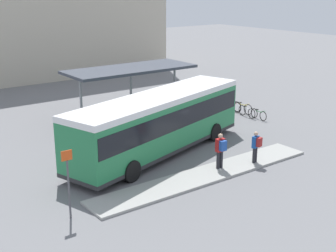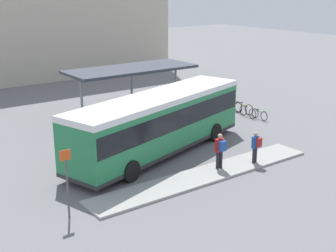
# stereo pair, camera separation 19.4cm
# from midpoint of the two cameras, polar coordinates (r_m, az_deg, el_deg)

# --- Properties ---
(ground_plane) EXTENTS (120.00, 120.00, 0.00)m
(ground_plane) POSITION_cam_midpoint_polar(r_m,az_deg,el_deg) (25.17, -1.30, -3.40)
(ground_plane) COLOR slate
(curb_island) EXTENTS (12.31, 1.80, 0.12)m
(curb_island) POSITION_cam_midpoint_polar(r_m,az_deg,el_deg) (22.40, 4.44, -5.94)
(curb_island) COLOR #9E9E99
(curb_island) RESTS_ON ground_plane
(city_bus) EXTENTS (12.10, 5.86, 3.23)m
(city_bus) POSITION_cam_midpoint_polar(r_m,az_deg,el_deg) (24.58, -1.32, 0.72)
(city_bus) COLOR #237A47
(city_bus) RESTS_ON ground_plane
(pedestrian_waiting) EXTENTS (0.45, 0.48, 1.77)m
(pedestrian_waiting) POSITION_cam_midpoint_polar(r_m,az_deg,el_deg) (22.68, 6.19, -2.78)
(pedestrian_waiting) COLOR #232328
(pedestrian_waiting) RESTS_ON curb_island
(pedestrian_companion) EXTENTS (0.44, 0.48, 1.62)m
(pedestrian_companion) POSITION_cam_midpoint_polar(r_m,az_deg,el_deg) (23.71, 10.47, -2.30)
(pedestrian_companion) COLOR #232328
(pedestrian_companion) RESTS_ON curb_island
(bicycle_green) EXTENTS (0.48, 1.54, 0.67)m
(bicycle_green) POSITION_cam_midpoint_polar(r_m,az_deg,el_deg) (32.01, 10.82, 1.41)
(bicycle_green) COLOR black
(bicycle_green) RESTS_ON ground_plane
(bicycle_white) EXTENTS (0.48, 1.70, 0.73)m
(bicycle_white) POSITION_cam_midpoint_polar(r_m,az_deg,el_deg) (32.40, 9.42, 1.73)
(bicycle_white) COLOR black
(bicycle_white) RESTS_ON ground_plane
(bicycle_yellow) EXTENTS (0.48, 1.79, 0.77)m
(bicycle_yellow) POSITION_cam_midpoint_polar(r_m,az_deg,el_deg) (33.29, 8.90, 2.20)
(bicycle_yellow) COLOR black
(bicycle_yellow) RESTS_ON ground_plane
(bicycle_red) EXTENTS (0.48, 1.77, 0.76)m
(bicycle_red) POSITION_cam_midpoint_polar(r_m,az_deg,el_deg) (33.77, 7.67, 2.46)
(bicycle_red) COLOR black
(bicycle_red) RESTS_ON ground_plane
(station_shelter) EXTENTS (8.64, 3.48, 3.47)m
(station_shelter) POSITION_cam_midpoint_polar(r_m,az_deg,el_deg) (31.07, -4.79, 6.79)
(station_shelter) COLOR #383D47
(station_shelter) RESTS_ON ground_plane
(platform_sign) EXTENTS (0.44, 0.08, 2.80)m
(platform_sign) POSITION_cam_midpoint_polar(r_m,az_deg,el_deg) (18.33, -12.35, -6.58)
(platform_sign) COLOR #4C4C51
(platform_sign) RESTS_ON ground_plane
(station_building) EXTENTS (27.55, 14.01, 13.99)m
(station_building) POSITION_cam_midpoint_polar(r_m,az_deg,el_deg) (50.31, -18.55, 14.12)
(station_building) COLOR #BCB29E
(station_building) RESTS_ON ground_plane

